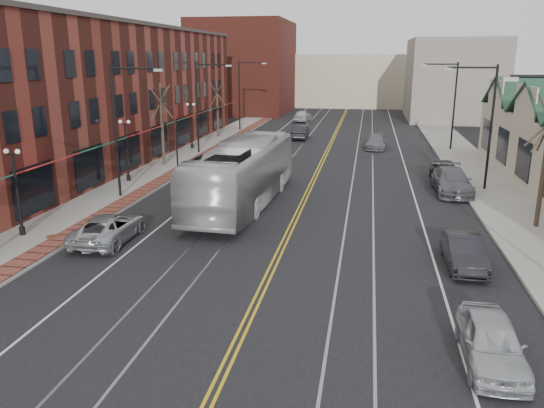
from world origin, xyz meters
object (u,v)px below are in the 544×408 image
at_px(parked_suv, 109,228).
at_px(transit_bus, 243,174).
at_px(parked_car_c, 452,181).
at_px(parked_car_d, 445,171).
at_px(parked_car_b, 464,252).
at_px(parked_car_a, 492,341).

bearing_deg(parked_suv, transit_bus, -124.65).
bearing_deg(parked_car_c, parked_car_d, 88.92).
bearing_deg(parked_car_d, parked_suv, -137.94).
height_order(transit_bus, parked_car_c, transit_bus).
relative_size(parked_suv, parked_car_b, 1.19).
height_order(transit_bus, parked_car_d, transit_bus).
xyz_separation_m(parked_suv, parked_car_d, (17.54, 16.11, 0.08)).
distance_m(parked_suv, parked_car_b, 16.24).
distance_m(parked_car_b, parked_car_d, 16.47).
relative_size(parked_suv, parked_car_a, 1.20).
bearing_deg(parked_car_a, parked_suv, 154.29).
xyz_separation_m(parked_car_b, parked_car_d, (1.30, 16.42, 0.08)).
bearing_deg(parked_car_a, transit_bus, 126.15).
bearing_deg(parked_suv, parked_car_c, -145.73).
height_order(parked_car_a, parked_car_d, parked_car_d).
bearing_deg(parked_car_c, parked_car_b, -96.86).
relative_size(transit_bus, parked_car_c, 2.50).
distance_m(parked_suv, parked_car_a, 17.64).
height_order(parked_suv, parked_car_d, parked_car_d).
relative_size(parked_suv, parked_car_d, 1.10).
height_order(transit_bus, parked_suv, transit_bus).
bearing_deg(parked_car_a, parked_car_c, 85.81).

